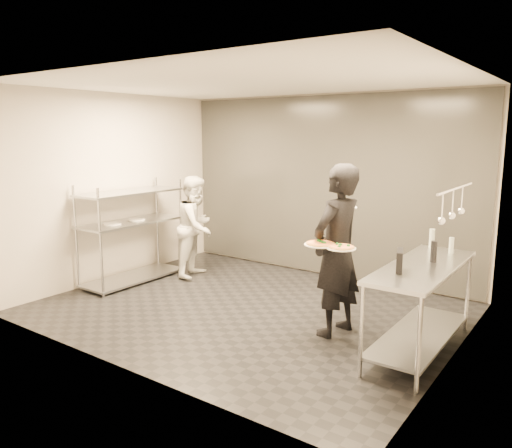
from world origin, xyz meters
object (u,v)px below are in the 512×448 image
Objects in this scene: bottle_green at (432,238)px; bottle_dark at (434,252)px; waiter at (337,251)px; pass_rack at (132,231)px; salad_plate at (344,206)px; chef at (196,226)px; prep_counter at (421,293)px; pos_monitor at (400,260)px; pizza_plate_near at (320,244)px; pizza_plate_far at (341,247)px; bottle_clear at (451,245)px.

bottle_green is 1.01× the size of bottle_dark.
pass_rack is at bearing -81.47° from waiter.
chef is at bearing 169.28° from salad_plate.
prep_counter is (4.33, 0.00, -0.14)m from pass_rack.
salad_plate is 1.13m from pos_monitor.
pizza_plate_near reaches higher than pizza_plate_far.
pizza_plate_near is 0.65m from salad_plate.
salad_plate is 1.37× the size of bottle_green.
salad_plate is at bearing 127.56° from pos_monitor.
pass_rack is 0.98m from chef.
pizza_plate_far is at bearing 43.58° from waiter.
bottle_dark is (0.21, -0.64, -0.00)m from bottle_green.
pizza_plate_far is (-0.75, -0.30, 0.43)m from prep_counter.
pizza_plate_far is 1.39× the size of bottle_green.
bottle_dark is at bearing 2.18° from pass_rack.
pizza_plate_far is at bearing -158.42° from prep_counter.
bottle_green is at bearing 147.40° from waiter.
waiter is 1.15m from bottle_green.
waiter is at bearing -75.66° from salad_plate.
pass_rack is 3.40m from salad_plate.
chef is at bearing 158.67° from pizza_plate_near.
salad_plate is 1.12m from bottle_dark.
chef reaches higher than pos_monitor.
pizza_plate_near is (3.33, -0.30, 0.29)m from pass_rack.
pizza_plate_far is at bearing -125.30° from chef.
salad_plate is 1.38× the size of bottle_dark.
bottle_clear is (0.25, -0.13, -0.02)m from bottle_green.
pos_monitor is 1.28× the size of bottle_dark.
bottle_green reaches higher than prep_counter.
pizza_plate_far is (0.17, -0.25, 0.11)m from waiter.
waiter is (3.41, -0.05, 0.18)m from pass_rack.
pass_rack reaches higher than bottle_green.
chef is at bearing 168.34° from prep_counter.
waiter is 0.32m from pizza_plate_far.
pizza_plate_far is (2.98, -1.07, 0.27)m from chef.
bottle_green is at bearing 10.88° from pass_rack.
pos_monitor is (0.80, -0.29, 0.07)m from waiter.
pos_monitor is 1.59× the size of bottle_clear.
salad_plate reaches higher than bottle_dark.
pizza_plate_near is 1.21× the size of pos_monitor.
salad_plate reaches higher than pizza_plate_near.
chef is at bearing 52.16° from pass_rack.
salad_plate is at bearing -156.29° from waiter.
waiter reaches higher than pizza_plate_near.
waiter is at bearing -144.72° from bottle_clear.
chef is 7.10× the size of bottle_green.
bottle_green is at bearing 151.84° from bottle_clear.
pass_rack is 5.72× the size of pos_monitor.
pizza_plate_near is (-1.00, -0.30, 0.43)m from prep_counter.
chef is (-3.73, 0.77, 0.16)m from prep_counter.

